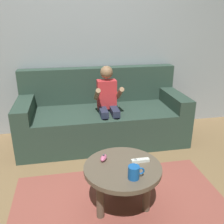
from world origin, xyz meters
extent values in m
plane|color=olive|center=(0.00, 0.00, 0.00)|extent=(9.70, 9.70, 0.00)
cube|color=#999EA8|center=(0.00, 1.60, 1.25)|extent=(4.85, 0.05, 2.50)
cube|color=#2D4238|center=(0.23, 1.15, 0.21)|extent=(1.95, 0.80, 0.41)
cube|color=#2D4238|center=(0.23, 1.47, 0.63)|extent=(1.95, 0.16, 0.44)
cube|color=#2D4238|center=(-0.66, 1.15, 0.49)|extent=(0.18, 0.80, 0.16)
cube|color=#2D4238|center=(1.12, 1.15, 0.49)|extent=(0.18, 0.80, 0.16)
cylinder|color=#282D47|center=(0.21, 0.84, 0.21)|extent=(0.07, 0.07, 0.41)
cylinder|color=#282D47|center=(0.34, 0.84, 0.21)|extent=(0.07, 0.07, 0.41)
cube|color=#282D47|center=(0.21, 0.98, 0.44)|extent=(0.08, 0.27, 0.08)
cube|color=#282D47|center=(0.34, 0.98, 0.44)|extent=(0.08, 0.27, 0.08)
cube|color=red|center=(0.27, 1.11, 0.61)|extent=(0.22, 0.13, 0.33)
cylinder|color=#936B4C|center=(0.15, 0.99, 0.65)|extent=(0.05, 0.24, 0.19)
cylinder|color=#936B4C|center=(0.40, 0.99, 0.65)|extent=(0.05, 0.24, 0.19)
sphere|color=#936B4C|center=(0.27, 1.11, 0.86)|extent=(0.14, 0.14, 0.14)
cylinder|color=brown|center=(0.20, -0.05, 0.38)|extent=(0.59, 0.59, 0.04)
cylinder|color=brown|center=(0.01, -0.11, 0.18)|extent=(0.06, 0.06, 0.36)
cylinder|color=brown|center=(0.38, -0.11, 0.18)|extent=(0.06, 0.06, 0.36)
cylinder|color=brown|center=(0.20, 0.13, 0.18)|extent=(0.06, 0.06, 0.36)
cube|color=#9E4C42|center=(0.20, -0.05, 0.00)|extent=(1.76, 1.14, 0.01)
cube|color=white|center=(0.34, -0.02, 0.41)|extent=(0.14, 0.04, 0.02)
cylinder|color=#99999E|center=(0.30, -0.02, 0.42)|extent=(0.02, 0.02, 0.00)
cylinder|color=silver|center=(0.34, -0.02, 0.42)|extent=(0.01, 0.01, 0.00)
cylinder|color=silver|center=(0.36, -0.02, 0.42)|extent=(0.01, 0.01, 0.00)
ellipsoid|color=pink|center=(0.07, 0.06, 0.42)|extent=(0.08, 0.10, 0.04)
cylinder|color=#4C4C51|center=(0.07, 0.06, 0.44)|extent=(0.02, 0.02, 0.01)
cylinder|color=#1959B2|center=(0.24, -0.21, 0.44)|extent=(0.08, 0.08, 0.09)
torus|color=#1959B2|center=(0.29, -0.21, 0.45)|extent=(0.06, 0.01, 0.06)
camera|label=1|loc=(-0.18, -1.60, 1.44)|focal=39.81mm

